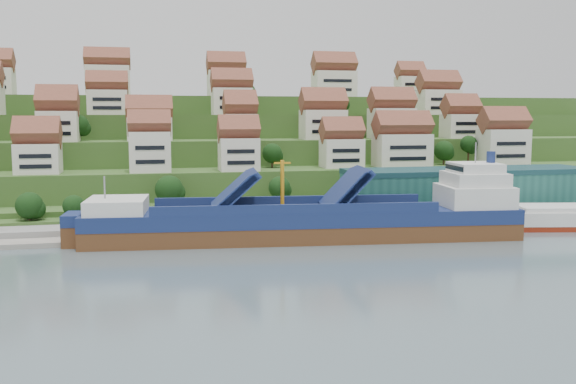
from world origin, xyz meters
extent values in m
plane|color=slate|center=(0.00, 0.00, 0.00)|extent=(300.00, 300.00, 0.00)
cube|color=gray|center=(20.00, 15.00, 1.10)|extent=(180.00, 14.00, 2.20)
cube|color=#2D4C1E|center=(0.00, 86.00, 2.00)|extent=(260.00, 128.00, 4.00)
cube|color=#2D4C1E|center=(0.00, 91.00, 5.50)|extent=(260.00, 118.00, 11.00)
cube|color=#2D4C1E|center=(0.00, 99.00, 9.00)|extent=(260.00, 102.00, 18.00)
cube|color=#2D4C1E|center=(0.00, 107.00, 12.50)|extent=(260.00, 86.00, 25.00)
cube|color=#2D4C1E|center=(0.00, 116.00, 15.50)|extent=(260.00, 68.00, 31.00)
cube|color=silver|center=(-48.99, 39.32, 14.57)|extent=(10.22, 8.57, 7.15)
cube|color=silver|center=(-22.74, 37.33, 15.96)|extent=(9.88, 7.03, 9.91)
cube|color=silver|center=(-0.88, 36.56, 15.10)|extent=(9.76, 7.62, 8.19)
cube|color=silver|center=(27.41, 40.36, 14.80)|extent=(10.59, 7.73, 7.60)
cube|color=silver|center=(44.15, 39.20, 15.41)|extent=(14.66, 8.26, 8.82)
cube|color=silver|center=(74.21, 38.82, 15.99)|extent=(12.59, 8.31, 9.97)
cube|color=silver|center=(-45.91, 54.28, 21.99)|extent=(10.08, 8.98, 7.98)
cube|color=silver|center=(-22.54, 55.49, 21.16)|extent=(11.86, 7.90, 6.31)
cube|color=silver|center=(1.85, 52.09, 21.61)|extent=(8.60, 8.56, 7.23)
cube|color=silver|center=(26.17, 54.59, 22.19)|extent=(12.33, 8.36, 8.38)
cube|color=silver|center=(47.82, 56.37, 22.46)|extent=(12.65, 8.18, 8.92)
cube|color=silver|center=(69.01, 54.33, 21.59)|extent=(10.00, 8.04, 7.18)
cube|color=silver|center=(-34.09, 70.66, 28.56)|extent=(11.24, 7.30, 7.11)
cube|color=silver|center=(1.98, 69.92, 28.98)|extent=(11.74, 7.79, 7.97)
cube|color=silver|center=(70.07, 71.98, 29.01)|extent=(12.85, 8.47, 8.02)
cube|color=silver|center=(-34.76, 88.66, 35.69)|extent=(13.43, 7.51, 9.37)
cube|color=silver|center=(2.75, 88.86, 35.19)|extent=(11.96, 8.15, 8.38)
cube|color=silver|center=(39.98, 90.08, 35.38)|extent=(14.11, 8.73, 8.77)
cube|color=silver|center=(68.26, 90.99, 34.70)|extent=(9.41, 7.05, 7.41)
ellipsoid|color=#163913|center=(7.40, 26.11, 7.66)|extent=(5.33, 5.33, 5.33)
ellipsoid|color=#163913|center=(-18.69, 26.29, 7.82)|extent=(6.56, 6.56, 6.56)
ellipsoid|color=#163913|center=(58.39, 43.11, 15.02)|extent=(5.58, 5.58, 5.58)
ellipsoid|color=#163913|center=(65.96, 43.11, 16.81)|extent=(4.85, 4.85, 4.85)
ellipsoid|color=#163913|center=(9.11, 43.66, 14.86)|extent=(5.31, 5.31, 5.31)
ellipsoid|color=#163913|center=(46.05, 59.83, 23.06)|extent=(5.10, 5.10, 5.10)
ellipsoid|color=#163913|center=(-50.01, 59.38, 22.01)|extent=(5.62, 5.62, 5.62)
ellipsoid|color=#163913|center=(-41.31, 57.97, 22.23)|extent=(5.77, 5.77, 5.77)
ellipsoid|color=#163913|center=(6.19, 73.21, 31.44)|extent=(7.54, 7.54, 7.54)
ellipsoid|color=#163913|center=(36.81, 75.94, 29.38)|extent=(4.80, 4.80, 4.80)
ellipsoid|color=#163913|center=(37.66, 73.97, 28.98)|extent=(5.10, 5.10, 5.10)
ellipsoid|color=#163913|center=(-48.09, 19.00, 5.97)|extent=(5.73, 5.73, 5.73)
ellipsoid|color=#163913|center=(-39.16, 19.00, 5.63)|extent=(4.68, 4.68, 4.68)
cube|color=#236056|center=(52.00, 17.00, 7.20)|extent=(60.00, 15.00, 10.00)
cylinder|color=gray|center=(18.00, 10.00, 6.20)|extent=(0.16, 0.16, 8.00)
cube|color=maroon|center=(18.60, 10.00, 9.80)|extent=(1.20, 0.05, 0.80)
cube|color=brown|center=(6.96, -0.32, 1.00)|extent=(87.45, 21.64, 5.55)
cube|color=navy|center=(6.96, -0.32, 4.77)|extent=(87.47, 21.77, 2.89)
cube|color=silver|center=(-29.49, 3.23, 7.55)|extent=(12.27, 13.67, 2.89)
cube|color=#262628|center=(4.75, -0.10, 6.22)|extent=(56.33, 16.64, 0.33)
cube|color=navy|center=(-7.40, 1.08, 9.99)|extent=(9.46, 13.00, 7.67)
cube|color=navy|center=(14.69, -1.07, 9.99)|extent=(9.05, 12.96, 8.11)
cylinder|color=orange|center=(2.54, 0.11, 11.10)|extent=(0.85, 0.85, 9.99)
cube|color=silver|center=(42.31, -3.76, 8.32)|extent=(14.48, 13.88, 4.44)
cube|color=silver|center=(42.31, -3.76, 11.88)|extent=(12.14, 12.34, 2.77)
cube|color=silver|center=(42.31, -3.76, 14.21)|extent=(9.80, 10.80, 2.00)
cylinder|color=navy|center=(45.63, -4.08, 16.32)|extent=(1.94, 1.94, 2.44)
camera|label=1|loc=(-23.97, -123.62, 25.02)|focal=40.00mm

